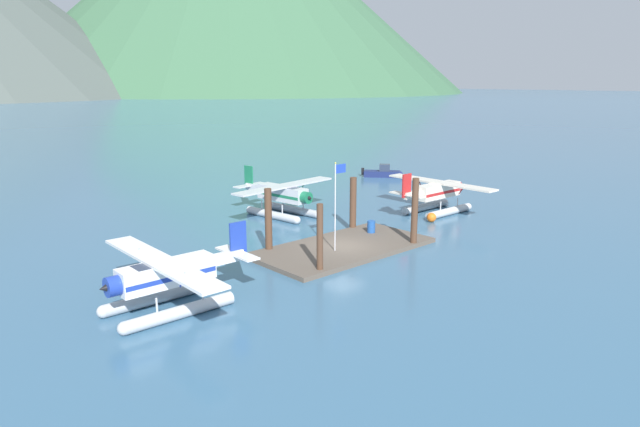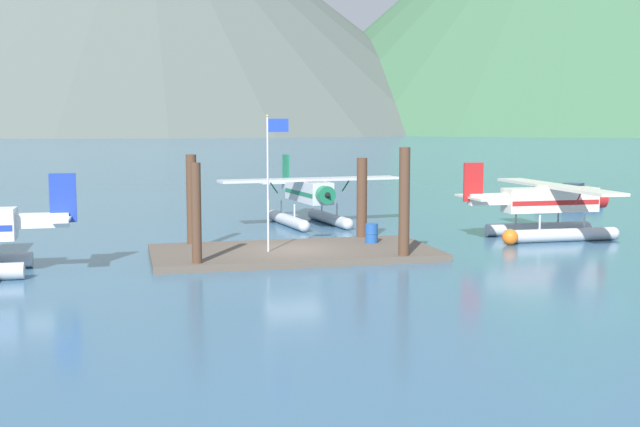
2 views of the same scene
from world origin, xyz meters
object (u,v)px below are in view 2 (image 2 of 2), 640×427
object	(u,v)px
seaplane_silver_bow_right	(309,197)
boat_navy_open_east	(571,197)
flagpole	(271,167)
mooring_buoy	(510,237)
fuel_drum	(372,233)
seaplane_cream_stbd_fwd	(550,207)

from	to	relation	value
seaplane_silver_bow_right	boat_navy_open_east	xyz separation A→B (m)	(21.00, 7.43, -1.09)
flagpole	mooring_buoy	distance (m)	12.28
mooring_buoy	seaplane_silver_bow_right	size ratio (longest dim) A/B	0.07
seaplane_silver_bow_right	boat_navy_open_east	bearing A→B (deg)	19.47
fuel_drum	boat_navy_open_east	size ratio (longest dim) A/B	0.21
flagpole	mooring_buoy	world-z (taller)	flagpole
seaplane_cream_stbd_fwd	boat_navy_open_east	bearing A→B (deg)	55.99
seaplane_cream_stbd_fwd	flagpole	bearing A→B (deg)	-169.22
seaplane_silver_bow_right	boat_navy_open_east	distance (m)	22.30
seaplane_silver_bow_right	mooring_buoy	bearing A→B (deg)	-51.85
boat_navy_open_east	seaplane_silver_bow_right	bearing A→B (deg)	-160.53
flagpole	fuel_drum	xyz separation A→B (m)	(4.93, 1.47, -3.19)
mooring_buoy	seaplane_cream_stbd_fwd	distance (m)	3.66
mooring_buoy	boat_navy_open_east	xyz separation A→B (m)	(13.42, 17.08, 0.11)
flagpole	boat_navy_open_east	world-z (taller)	flagpole
flagpole	mooring_buoy	xyz separation A→B (m)	(11.71, 1.13, -3.55)
mooring_buoy	boat_navy_open_east	distance (m)	21.72
seaplane_cream_stbd_fwd	boat_navy_open_east	size ratio (longest dim) A/B	2.48
mooring_buoy	seaplane_silver_bow_right	xyz separation A→B (m)	(-7.58, 9.65, 1.20)
fuel_drum	seaplane_cream_stbd_fwd	distance (m)	9.93
fuel_drum	mooring_buoy	distance (m)	6.79
seaplane_silver_bow_right	seaplane_cream_stbd_fwd	bearing A→B (deg)	-36.93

